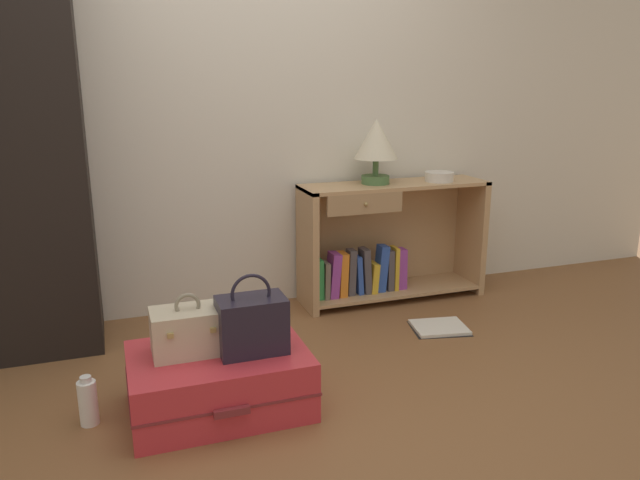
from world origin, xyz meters
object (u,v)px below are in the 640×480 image
at_px(table_lamp, 376,142).
at_px(bookshelf, 384,244).
at_px(handbag, 252,324).
at_px(bottle, 88,402).
at_px(bowl, 439,177).
at_px(suitcase_large, 219,381).
at_px(open_book_on_floor, 439,328).
at_px(train_case, 189,331).

bearing_deg(table_lamp, bookshelf, -2.01).
distance_m(handbag, bottle, 0.73).
bearing_deg(bookshelf, bowl, -8.30).
bearing_deg(handbag, suitcase_large, 165.38).
bearing_deg(bowl, bottle, -156.84).
relative_size(bookshelf, suitcase_large, 1.58).
bearing_deg(bookshelf, suitcase_large, -140.73).
bearing_deg(handbag, bottle, 171.92).
bearing_deg(bottle, bowl, 23.16).
relative_size(suitcase_large, handbag, 2.18).
distance_m(bottle, open_book_on_floor, 1.88).
bearing_deg(bottle, suitcase_large, -6.30).
distance_m(train_case, open_book_on_floor, 1.52).
height_order(bookshelf, bottle, bookshelf).
relative_size(suitcase_large, train_case, 2.43).
height_order(table_lamp, bottle, table_lamp).
xyz_separation_m(train_case, open_book_on_floor, (1.43, 0.39, -0.35)).
distance_m(table_lamp, suitcase_large, 1.77).
xyz_separation_m(bookshelf, train_case, (-1.34, -0.97, 0.00)).
relative_size(bowl, suitcase_large, 0.24).
bearing_deg(train_case, table_lamp, 37.29).
bearing_deg(handbag, open_book_on_floor, 21.78).
bearing_deg(train_case, suitcase_large, -20.01).
bearing_deg(table_lamp, suitcase_large, -139.09).
xyz_separation_m(bowl, suitcase_large, (-1.58, -0.96, -0.64)).
bearing_deg(bookshelf, open_book_on_floor, -81.54).
distance_m(table_lamp, open_book_on_floor, 1.15).
bearing_deg(table_lamp, bottle, -150.61).
xyz_separation_m(bookshelf, suitcase_large, (-1.23, -1.01, -0.22)).
bearing_deg(bookshelf, train_case, -144.18).
xyz_separation_m(bottle, open_book_on_floor, (1.84, 0.38, -0.09)).
height_order(bookshelf, table_lamp, table_lamp).
bearing_deg(open_book_on_floor, train_case, -164.52).
bearing_deg(table_lamp, open_book_on_floor, -75.19).
relative_size(bottle, open_book_on_floor, 0.60).
bearing_deg(table_lamp, handbag, -134.45).
height_order(table_lamp, open_book_on_floor, table_lamp).
xyz_separation_m(suitcase_large, bottle, (-0.52, 0.06, -0.03)).
distance_m(bowl, open_book_on_floor, 0.96).
bearing_deg(bottle, open_book_on_floor, 11.55).
distance_m(train_case, bottle, 0.49).
bearing_deg(train_case, bowl, 28.55).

